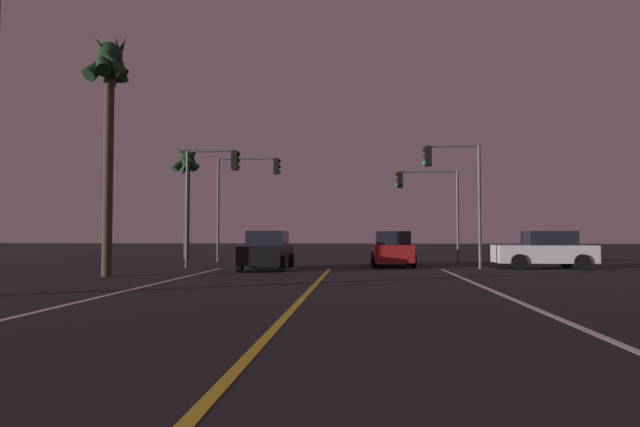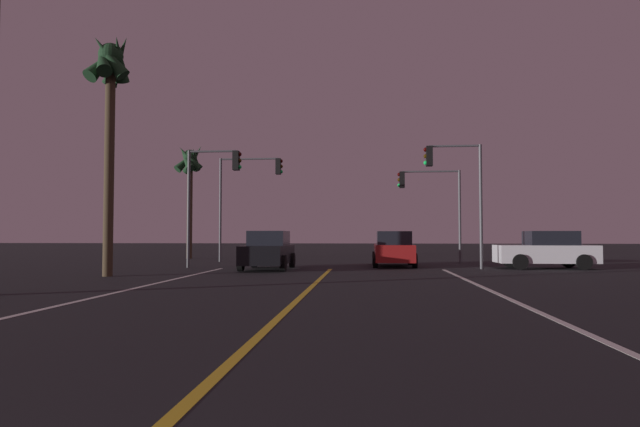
{
  "view_description": "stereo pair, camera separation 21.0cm",
  "coord_description": "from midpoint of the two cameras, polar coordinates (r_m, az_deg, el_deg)",
  "views": [
    {
      "loc": [
        1.4,
        -0.05,
        1.51
      ],
      "look_at": [
        -0.13,
        20.02,
        2.32
      ],
      "focal_mm": 30.28,
      "sensor_mm": 36.0,
      "label": 1
    },
    {
      "loc": [
        1.61,
        -0.05,
        1.51
      ],
      "look_at": [
        -0.13,
        20.02,
        2.32
      ],
      "focal_mm": 30.28,
      "sensor_mm": 36.0,
      "label": 2
    }
  ],
  "objects": [
    {
      "name": "street_lamp_right_near",
      "position": [
        11.96,
        30.23,
        17.28
      ],
      "size": [
        2.5,
        0.44,
        8.65
      ],
      "rotation": [
        0.0,
        0.0,
        3.14
      ],
      "color": "#4C4C51",
      "rests_on": "ground"
    },
    {
      "name": "palm_tree_left_mid",
      "position": [
        22.03,
        -21.61,
        12.77
      ],
      "size": [
        1.87,
        2.03,
        9.03
      ],
      "color": "#473826",
      "rests_on": "ground"
    },
    {
      "name": "car_crossing_side",
      "position": [
        26.62,
        22.43,
        -3.62
      ],
      "size": [
        4.3,
        2.02,
        1.7
      ],
      "rotation": [
        0.0,
        0.0,
        3.14
      ],
      "color": "black",
      "rests_on": "ground"
    },
    {
      "name": "traffic_light_far_right",
      "position": [
        30.37,
        11.01,
        2.08
      ],
      "size": [
        3.46,
        0.36,
        5.09
      ],
      "rotation": [
        0.0,
        0.0,
        3.14
      ],
      "color": "#4C4C51",
      "rests_on": "ground"
    },
    {
      "name": "lane_center_divider",
      "position": [
        9.31,
        -5.1,
        -11.6
      ],
      "size": [
        0.16,
        30.02,
        0.01
      ],
      "primitive_type": "cube",
      "color": "gold",
      "rests_on": "ground"
    },
    {
      "name": "palm_tree_left_far",
      "position": [
        36.15,
        -14.0,
        4.77
      ],
      "size": [
        2.17,
        2.15,
        7.46
      ],
      "color": "#473826",
      "rests_on": "ground"
    },
    {
      "name": "car_oncoming",
      "position": [
        24.05,
        -5.85,
        -3.94
      ],
      "size": [
        2.02,
        4.3,
        1.7
      ],
      "rotation": [
        0.0,
        0.0,
        -1.57
      ],
      "color": "black",
      "rests_on": "ground"
    },
    {
      "name": "lane_edge_right",
      "position": [
        9.82,
        25.43,
        -10.9
      ],
      "size": [
        0.16,
        30.02,
        0.01
      ],
      "primitive_type": "cube",
      "color": "silver",
      "rests_on": "ground"
    },
    {
      "name": "car_ahead_far",
      "position": [
        26.46,
        7.41,
        -3.78
      ],
      "size": [
        2.02,
        4.3,
        1.7
      ],
      "rotation": [
        0.0,
        0.0,
        1.57
      ],
      "color": "black",
      "rests_on": "ground"
    },
    {
      "name": "traffic_light_near_right",
      "position": [
        25.04,
        13.62,
        3.71
      ],
      "size": [
        2.59,
        0.36,
        5.58
      ],
      "rotation": [
        0.0,
        0.0,
        3.14
      ],
      "color": "#4C4C51",
      "rests_on": "ground"
    },
    {
      "name": "traffic_light_near_left",
      "position": [
        25.69,
        -11.57,
        3.4
      ],
      "size": [
        2.58,
        0.36,
        5.49
      ],
      "color": "#4C4C51",
      "rests_on": "ground"
    },
    {
      "name": "traffic_light_far_left",
      "position": [
        30.91,
        -7.87,
        3.05
      ],
      "size": [
        3.67,
        0.36,
        5.91
      ],
      "color": "#4C4C51",
      "rests_on": "ground"
    }
  ]
}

